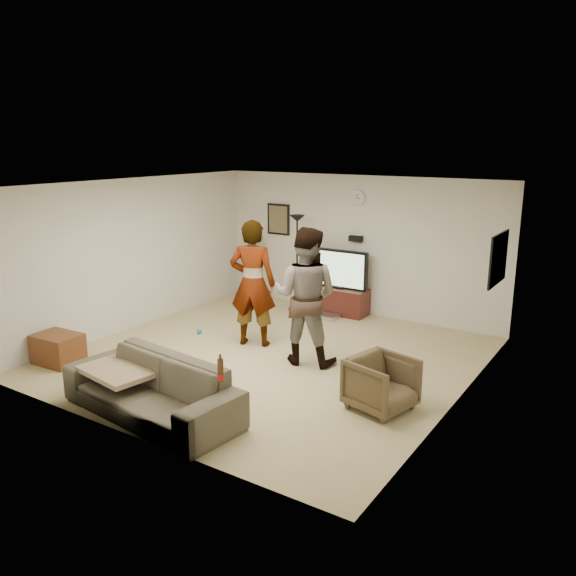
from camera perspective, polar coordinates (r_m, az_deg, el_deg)
The scene contains 24 objects.
floor at distance 8.56m, azimuth -1.70°, elevation -6.85°, with size 5.50×5.50×0.02m, color tan.
ceiling at distance 8.00m, azimuth -1.83°, elevation 10.22°, with size 5.50×5.50×0.02m, color white.
wall_back at distance 10.52m, azimuth 6.83°, elevation 4.20°, with size 5.50×0.04×2.50m, color silver.
wall_front at distance 6.22m, azimuth -16.40°, elevation -3.44°, with size 5.50×0.04×2.50m, color silver.
wall_left at distance 9.99m, azimuth -14.85°, elevation 3.28°, with size 0.04×5.50×2.50m, color silver.
wall_right at distance 7.04m, azimuth 16.95°, elevation -1.41°, with size 0.04×5.50×2.50m, color silver.
wall_clock at distance 10.38m, azimuth 6.90°, elevation 8.80°, with size 0.26×0.26×0.04m, color white.
wall_speaker at distance 10.45m, azimuth 6.71°, elevation 4.86°, with size 0.25×0.10×0.10m, color black.
picture_back at distance 11.30m, azimuth -0.96°, elevation 6.79°, with size 0.42×0.03×0.52m, color brown.
picture_right at distance 8.50m, azimuth 20.03°, elevation 2.73°, with size 0.03×0.78×0.62m, color #FDDC6D.
tv_stand at distance 10.65m, azimuth 4.84°, elevation -1.20°, with size 1.16×0.45×0.48m, color #3C1613.
console_box at distance 10.36m, azimuth 3.90°, elevation -2.81°, with size 0.40×0.30×0.07m, color #B6B7BD.
tv at distance 10.51m, azimuth 4.90°, elevation 1.91°, with size 1.18×0.08×0.70m, color black.
tv_screen at distance 10.47m, azimuth 4.79°, elevation 1.87°, with size 1.09×0.01×0.62m, color #37E960.
floor_lamp at distance 10.65m, azimuth 0.89°, elevation 2.43°, with size 0.32×0.32×1.77m, color black.
cat_tree at distance 11.44m, azimuth -3.54°, elevation 2.03°, with size 0.42×0.42×1.30m, color tan.
person_left at distance 8.80m, azimuth -3.50°, elevation 0.46°, with size 0.71×0.47×1.95m, color #9A9AA0.
person_right at distance 8.08m, azimuth 1.73°, elevation -0.80°, with size 0.95×0.74×1.95m, color #27557C.
sofa at distance 6.90m, azimuth -13.35°, elevation -9.60°, with size 2.27×0.89×0.66m, color #4D4838.
throw_blanket at distance 7.20m, azimuth -16.15°, elevation -7.76°, with size 0.90×0.70×0.06m, color tan.
beer_bottle at distance 6.05m, azimuth -6.67°, elevation -8.07°, with size 0.06×0.06×0.25m, color #402610.
armchair at distance 6.95m, azimuth 9.20°, elevation -9.31°, with size 0.68×0.70×0.64m, color #4C3E28.
side_table at distance 8.88m, azimuth -21.75°, elevation -5.59°, with size 0.64×0.48×0.43m, color #562C15.
toy_ball at distance 9.62m, azimuth -8.74°, elevation -4.26°, with size 0.09×0.09×0.09m, color teal.
Camera 1 is at (4.57, -6.55, 3.09)m, focal length 36.03 mm.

